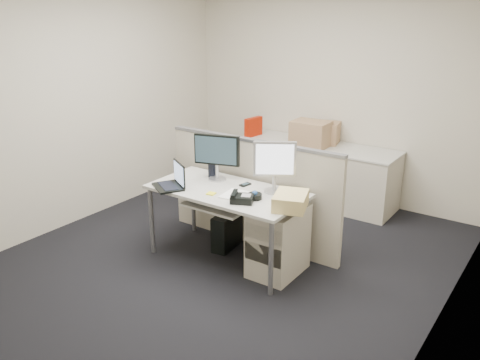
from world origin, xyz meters
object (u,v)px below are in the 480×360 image
Objects in this scene: desk at (227,196)px; laptop at (167,176)px; desk_phone at (242,199)px; monitor_main at (217,158)px.

laptop is (-0.50, -0.28, 0.19)m from desk.
laptop is 0.81m from desk_phone.
laptop is (-0.25, -0.46, -0.11)m from monitor_main.
monitor_main is at bearing 144.25° from desk.
desk is at bearing 124.14° from desk_phone.
desk_phone is at bearing 38.18° from laptop.
monitor_main is (-0.25, 0.18, 0.30)m from desk.
desk is 4.71× the size of laptop.
desk_phone is at bearing -50.55° from monitor_main.
monitor_main is 0.53m from laptop.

